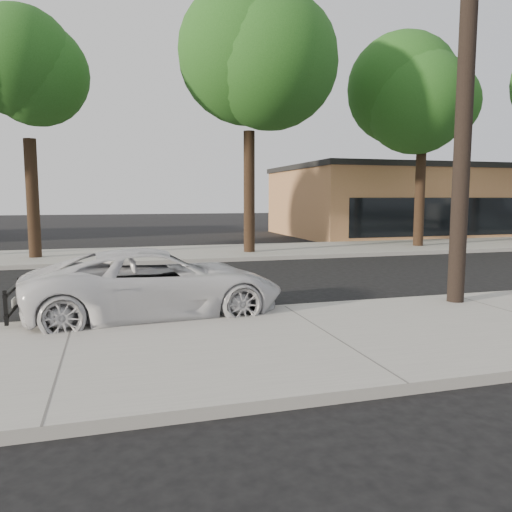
# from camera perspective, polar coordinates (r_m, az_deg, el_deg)

# --- Properties ---
(ground) EXTENTS (120.00, 120.00, 0.00)m
(ground) POSITION_cam_1_polar(r_m,az_deg,el_deg) (12.11, -0.09, -4.33)
(ground) COLOR black
(ground) RESTS_ON ground
(near_sidewalk) EXTENTS (90.00, 4.40, 0.15)m
(near_sidewalk) POSITION_cam_1_polar(r_m,az_deg,el_deg) (8.16, 8.41, -9.34)
(near_sidewalk) COLOR gray
(near_sidewalk) RESTS_ON ground
(far_sidewalk) EXTENTS (90.00, 5.00, 0.15)m
(far_sidewalk) POSITION_cam_1_polar(r_m,az_deg,el_deg) (20.32, -6.74, 0.33)
(far_sidewalk) COLOR gray
(far_sidewalk) RESTS_ON ground
(curb_near) EXTENTS (90.00, 0.12, 0.16)m
(curb_near) POSITION_cam_1_polar(r_m,az_deg,el_deg) (10.14, 3.22, -6.09)
(curb_near) COLOR #9E9B93
(curb_near) RESTS_ON ground
(building_main) EXTENTS (18.00, 10.00, 4.00)m
(building_main) POSITION_cam_1_polar(r_m,az_deg,el_deg) (33.53, 19.06, 5.82)
(building_main) COLOR #AC7347
(building_main) RESTS_ON ground
(utility_pole) EXTENTS (1.40, 0.34, 9.00)m
(utility_pole) POSITION_cam_1_polar(r_m,az_deg,el_deg) (11.37, 22.85, 18.28)
(utility_pole) COLOR black
(utility_pole) RESTS_ON near_sidewalk
(tree_b) EXTENTS (4.34, 4.20, 8.45)m
(tree_b) POSITION_cam_1_polar(r_m,az_deg,el_deg) (20.01, -24.23, 17.18)
(tree_b) COLOR black
(tree_b) RESTS_ON far_sidewalk
(tree_c) EXTENTS (4.96, 4.80, 9.55)m
(tree_c) POSITION_cam_1_polar(r_m,az_deg,el_deg) (20.36, -0.05, 19.75)
(tree_c) COLOR black
(tree_c) RESTS_ON far_sidewalk
(tree_d) EXTENTS (4.50, 4.35, 8.75)m
(tree_d) POSITION_cam_1_polar(r_m,az_deg,el_deg) (23.95, 19.17, 16.09)
(tree_d) COLOR black
(tree_d) RESTS_ON far_sidewalk
(police_cruiser) EXTENTS (4.99, 2.56, 1.35)m
(police_cruiser) POSITION_cam_1_polar(r_m,az_deg,el_deg) (9.79, -11.27, -3.10)
(police_cruiser) COLOR silver
(police_cruiser) RESTS_ON ground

